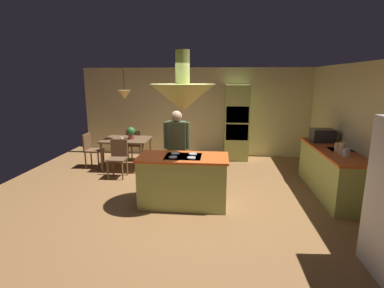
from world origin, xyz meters
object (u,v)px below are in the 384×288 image
Objects in this scene: oven_tower at (237,123)px; canister_flour at (346,153)px; chair_at_corner at (91,148)px; cup_on_table at (122,139)px; person_at_island at (177,146)px; dining_table at (127,143)px; chair_by_back_wall at (135,143)px; kitchen_island at (183,180)px; chair_facing_island at (118,156)px; canister_tea at (338,148)px; potted_plant_on_table at (131,132)px; canister_sugar at (342,148)px; microwave_on_counter at (322,135)px.

oven_tower is 13.53× the size of canister_flour.
chair_at_corner is 5.82m from canister_flour.
chair_at_corner reaches higher than cup_on_table.
person_at_island is at bearing -120.32° from chair_at_corner.
chair_by_back_wall is at bearing 90.00° from dining_table.
kitchen_island is 3.47m from oven_tower.
chair_facing_island is 0.54m from cup_on_table.
dining_table is 0.70× the size of person_at_island.
canister_flour reaches higher than cup_on_table.
cup_on_table reaches higher than dining_table.
dining_table is at bearing 90.00° from chair_by_back_wall.
chair_facing_island is 4.64m from canister_tea.
potted_plant_on_table is (0.12, 0.68, 0.42)m from chair_facing_island.
chair_facing_island is (-2.80, -1.82, -0.53)m from oven_tower.
potted_plant_on_table reaches higher than kitchen_island.
chair_facing_island is 4.68m from canister_sugar.
oven_tower is at bearing 33.05° from chair_facing_island.
cup_on_table is at bearing 142.07° from person_at_island.
chair_facing_island is at bearing -179.23° from microwave_on_counter.
kitchen_island is at bearing -108.74° from oven_tower.
chair_by_back_wall is (-2.80, -0.46, -0.53)m from oven_tower.
chair_at_corner is (-0.95, -0.00, -0.16)m from dining_table.
potted_plant_on_table is at bearing 161.17° from canister_tea.
person_at_island reaches higher than canister_sugar.
chair_by_back_wall is at bearing -54.54° from chair_at_corner.
kitchen_island is 7.37× the size of canister_sugar.
canister_flour is 0.36m from canister_tea.
kitchen_island is 1.38× the size of dining_table.
oven_tower is 6.92× the size of potted_plant_on_table.
dining_table is 4.92m from canister_flour.
person_at_island is 10.68× the size of canister_flour.
microwave_on_counter reaches higher than chair_at_corner.
microwave_on_counter reaches higher than potted_plant_on_table.
canister_tea is (3.05, -0.08, 0.06)m from person_at_island.
chair_by_back_wall is 5.06m from canister_tea.
oven_tower is 2.89m from chair_by_back_wall.
canister_sugar is at bearing -90.00° from microwave_on_counter.
chair_facing_island is 1.36m from chair_by_back_wall.
potted_plant_on_table is (0.12, -0.68, 0.42)m from chair_by_back_wall.
canister_sugar is 0.47× the size of microwave_on_counter.
potted_plant_on_table is (0.12, -0.00, 0.26)m from dining_table.
dining_table is 3.83× the size of potted_plant_on_table.
canister_sugar is at bearing -20.90° from potted_plant_on_table.
potted_plant_on_table is at bearing 172.06° from microwave_on_counter.
canister_tea reaches higher than dining_table.
canister_flour reaches higher than chair_by_back_wall.
canister_flour is at bearing -90.00° from canister_tea.
chair_at_corner is at bearing 141.64° from kitchen_island.
microwave_on_counter is (3.05, 0.81, 0.11)m from person_at_island.
oven_tower reaches higher than kitchen_island.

